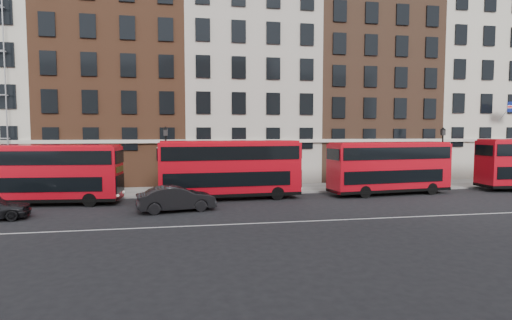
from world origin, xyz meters
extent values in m
plane|color=black|center=(0.00, 0.00, 0.00)|extent=(120.00, 120.00, 0.00)
cube|color=gray|center=(0.00, 10.50, 0.07)|extent=(80.00, 5.00, 0.15)
cube|color=gray|center=(0.00, 8.00, 0.08)|extent=(80.00, 0.30, 0.16)
cube|color=white|center=(0.00, -2.00, 0.01)|extent=(70.00, 0.12, 0.01)
cube|color=brown|center=(-12.80, 18.00, 11.00)|extent=(12.80, 10.00, 22.00)
cube|color=#B0A99B|center=(0.00, 18.00, 9.50)|extent=(12.80, 10.00, 19.00)
cube|color=brown|center=(12.80, 18.00, 10.50)|extent=(12.80, 10.00, 21.00)
cube|color=beige|center=(25.60, 18.00, 10.00)|extent=(12.80, 10.00, 20.00)
cube|color=#BA0916|center=(-15.91, 6.15, 2.17)|extent=(9.95, 3.23, 3.68)
cube|color=black|center=(-15.91, 6.15, 0.44)|extent=(9.96, 3.27, 0.22)
cube|color=black|center=(-16.19, 6.18, 1.54)|extent=(8.85, 3.20, 0.98)
cube|color=black|center=(-15.91, 6.15, 3.31)|extent=(9.59, 3.27, 0.93)
cube|color=#BA0916|center=(-15.91, 6.15, 4.05)|extent=(9.66, 3.02, 0.17)
cube|color=black|center=(-11.01, 5.69, 1.44)|extent=(0.27, 2.05, 1.21)
cube|color=black|center=(-11.01, 5.69, 2.44)|extent=(0.24, 1.77, 0.39)
cylinder|color=black|center=(-12.86, 4.82, 0.47)|extent=(0.95, 0.35, 0.93)
cylinder|color=black|center=(-12.66, 6.89, 0.47)|extent=(0.95, 0.35, 0.93)
cylinder|color=black|center=(-18.60, 7.45, 0.47)|extent=(0.95, 0.35, 0.93)
cube|color=#BA0916|center=(-3.22, 6.15, 2.30)|extent=(10.47, 2.92, 3.90)
cube|color=black|center=(-3.22, 6.15, 0.46)|extent=(10.48, 2.96, 0.24)
cube|color=black|center=(-3.52, 6.14, 1.63)|extent=(9.29, 2.95, 1.04)
cube|color=black|center=(-3.22, 6.15, 3.51)|extent=(10.08, 2.98, 0.99)
cube|color=#BA0916|center=(-3.22, 6.15, 4.30)|extent=(10.17, 2.71, 0.18)
cube|color=black|center=(2.00, 6.38, 1.53)|extent=(0.17, 2.18, 1.28)
cube|color=black|center=(2.00, 6.38, 2.59)|extent=(0.16, 1.88, 0.42)
cylinder|color=black|center=(0.18, 5.19, 0.49)|extent=(1.00, 0.32, 0.99)
cylinder|color=black|center=(0.08, 7.40, 0.49)|extent=(1.00, 0.32, 0.99)
cylinder|color=black|center=(-6.14, 4.92, 0.49)|extent=(1.00, 0.32, 0.99)
cylinder|color=black|center=(-6.24, 7.13, 0.49)|extent=(1.00, 0.32, 0.99)
cube|color=#BA0916|center=(9.64, 6.15, 2.21)|extent=(10.17, 3.40, 3.75)
cube|color=black|center=(9.64, 6.15, 0.45)|extent=(10.17, 3.44, 0.23)
cube|color=black|center=(9.35, 6.12, 1.57)|extent=(9.04, 3.36, 1.00)
cube|color=black|center=(9.64, 6.15, 3.37)|extent=(9.80, 3.43, 0.95)
cube|color=#BA0916|center=(9.64, 6.15, 4.13)|extent=(9.86, 3.18, 0.17)
cube|color=black|center=(14.63, 6.67, 1.47)|extent=(0.29, 2.09, 1.23)
cube|color=black|center=(14.63, 6.67, 2.49)|extent=(0.26, 1.80, 0.40)
cylinder|color=black|center=(12.96, 5.43, 0.47)|extent=(0.97, 0.36, 0.95)
cylinder|color=black|center=(12.74, 7.54, 0.47)|extent=(0.97, 0.36, 0.95)
cylinder|color=black|center=(6.91, 4.80, 0.47)|extent=(0.97, 0.36, 0.95)
cylinder|color=black|center=(6.69, 6.91, 0.47)|extent=(0.97, 0.36, 0.95)
cylinder|color=black|center=(20.76, 7.43, 0.50)|extent=(1.01, 0.33, 1.00)
imported|color=black|center=(-7.10, 2.28, 0.80)|extent=(5.12, 2.63, 1.61)
cylinder|color=black|center=(-7.99, 9.08, 2.45)|extent=(0.14, 0.14, 4.60)
cylinder|color=black|center=(-7.99, 9.08, 0.45)|extent=(0.32, 0.32, 0.60)
cube|color=#262626|center=(-7.99, 9.08, 5.00)|extent=(0.32, 0.32, 0.55)
cone|color=black|center=(-7.99, 9.08, 5.35)|extent=(0.44, 0.44, 0.25)
cylinder|color=black|center=(16.49, 9.19, 2.45)|extent=(0.14, 0.14, 4.60)
cylinder|color=black|center=(16.49, 9.19, 0.45)|extent=(0.32, 0.32, 0.60)
cube|color=#262626|center=(16.49, 9.19, 5.00)|extent=(0.32, 0.32, 0.55)
cone|color=black|center=(16.49, 9.19, 5.35)|extent=(0.44, 0.44, 0.25)
cylinder|color=black|center=(23.09, 8.38, 1.45)|extent=(0.12, 0.12, 2.60)
camera|label=1|loc=(-6.64, -23.27, 5.01)|focal=28.00mm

